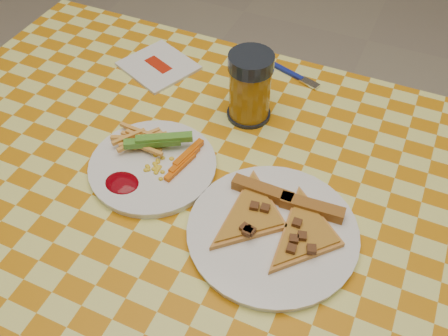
# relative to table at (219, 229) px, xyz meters

# --- Properties ---
(table) EXTENTS (1.28, 0.88, 0.76)m
(table) POSITION_rel_table_xyz_m (0.00, 0.00, 0.00)
(table) COLOR silver
(table) RESTS_ON ground
(plate_left) EXTENTS (0.26, 0.26, 0.01)m
(plate_left) POSITION_rel_table_xyz_m (-0.14, 0.02, 0.08)
(plate_left) COLOR white
(plate_left) RESTS_ON table
(plate_right) EXTENTS (0.34, 0.34, 0.01)m
(plate_right) POSITION_rel_table_xyz_m (0.10, -0.02, 0.08)
(plate_right) COLOR white
(plate_right) RESTS_ON table
(fries_veggies) EXTENTS (0.18, 0.17, 0.04)m
(fries_veggies) POSITION_rel_table_xyz_m (-0.15, 0.04, 0.10)
(fries_veggies) COLOR #EEAC4B
(fries_veggies) RESTS_ON plate_left
(pizza_slices) EXTENTS (0.22, 0.21, 0.02)m
(pizza_slices) POSITION_rel_table_xyz_m (0.11, -0.01, 0.09)
(pizza_slices) COLOR gold
(pizza_slices) RESTS_ON plate_right
(drink_glass) EXTENTS (0.09, 0.09, 0.14)m
(drink_glass) POSITION_rel_table_xyz_m (-0.04, 0.22, 0.14)
(drink_glass) COLOR black
(drink_glass) RESTS_ON table
(napkin) EXTENTS (0.18, 0.17, 0.01)m
(napkin) POSITION_rel_table_xyz_m (-0.28, 0.29, 0.08)
(napkin) COLOR silver
(napkin) RESTS_ON table
(fork) EXTENTS (0.13, 0.06, 0.01)m
(fork) POSITION_rel_table_xyz_m (0.00, 0.38, 0.08)
(fork) COLOR navy
(fork) RESTS_ON table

